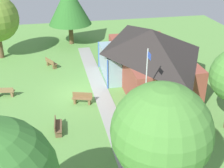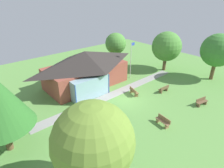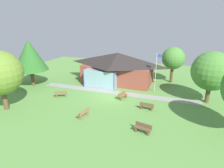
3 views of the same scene
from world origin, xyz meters
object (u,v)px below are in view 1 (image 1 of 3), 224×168
Objects in this scene: tree_west_hedge at (69,5)px; flagpole at (146,83)px; pavilion at (148,55)px; bench_mid_right at (58,127)px; bench_mid_left at (51,63)px; bench_rear_near_path at (82,98)px; tree_east_hedge at (161,132)px; bench_front_center at (5,92)px.

flagpole is at bearing 11.66° from tree_west_hedge.
pavilion is 6.50m from flagpole.
bench_mid_right is at bearing -7.34° from tree_west_hedge.
bench_mid_left is 0.97× the size of bench_rear_near_path.
tree_west_hedge is (-17.29, 2.23, 4.08)m from bench_mid_right.
tree_west_hedge reaches higher than tree_east_hedge.
tree_east_hedge is (6.27, -1.33, 0.87)m from flagpole.
bench_mid_right is at bearing -144.44° from tree_east_hedge.
flagpole is 3.39× the size of bench_front_center.
pavilion is at bearing 27.03° from tree_west_hedge.
bench_front_center is at bearing -142.07° from bench_mid_right.
tree_east_hedge reaches higher than bench_mid_right.
bench_mid_right is at bearing -89.60° from flagpole.
tree_west_hedge is at bearing -152.97° from pavilion.
bench_rear_near_path is 3.87m from bench_mid_right.
bench_front_center is (0.60, -11.79, -1.99)m from pavilion.
bench_mid_left is 10.75m from bench_mid_right.
bench_mid_right is 0.25× the size of tree_east_hedge.
bench_rear_near_path is at bearing 152.73° from bench_mid_right.
bench_rear_near_path is 0.26× the size of tree_east_hedge.
bench_front_center is at bearing -64.54° from bench_mid_left.
flagpole is 12.53m from bench_mid_left.
tree_east_hedge is at bearing 5.42° from tree_west_hedge.
bench_front_center is at bearing -119.69° from flagpole.
tree_east_hedge is (12.40, -3.45, 1.39)m from pavilion.
bench_mid_left is 0.25× the size of tree_east_hedge.
bench_mid_right is at bearing -52.07° from pavilion.
bench_rear_near_path is (7.41, 2.17, 0.00)m from bench_mid_left.
bench_rear_near_path and bench_mid_right have the same top height.
pavilion reaches higher than bench_front_center.
bench_front_center is (-5.52, -9.67, -2.51)m from flagpole.
bench_mid_left is 6.36m from bench_front_center.
bench_rear_near_path is 14.53m from tree_west_hedge.
pavilion is 2.14× the size of flagpole.
tree_east_hedge is (23.52, 2.23, -0.70)m from tree_west_hedge.
bench_rear_near_path is (-3.31, -3.84, -2.51)m from flagpole.
tree_west_hedge is at bearing -168.34° from flagpole.
bench_rear_near_path is at bearing -12.99° from bench_mid_left.
bench_rear_near_path is 10.46m from tree_east_hedge.
bench_rear_near_path is 0.23× the size of tree_west_hedge.
pavilion is 11.98m from bench_front_center.
bench_mid_left and bench_rear_near_path have the same top height.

